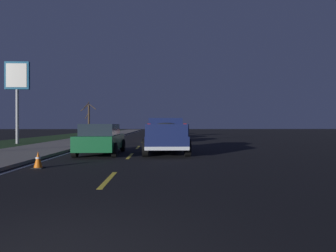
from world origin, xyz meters
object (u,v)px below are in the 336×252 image
Objects in this scene: sedan_white at (163,133)px; traffic_cone_near at (38,160)px; pickup_truck at (166,134)px; sedan_green at (101,139)px; gas_price_sign at (17,82)px; bare_tree_far at (89,118)px; sedan_red at (163,131)px; sedan_black at (161,129)px.

sedan_white is 16.19m from traffic_cone_near.
pickup_truck is 1.23× the size of sedan_green.
gas_price_sign is 19.57m from bare_tree_far.
sedan_white reaches higher than traffic_cone_near.
bare_tree_far is at bearing 10.74° from traffic_cone_near.
gas_price_sign reaches higher than sedan_white.
traffic_cone_near is (-5.37, 4.54, -0.70)m from pickup_truck.
pickup_truck is at bearing 179.84° from sedan_red.
pickup_truck reaches higher than sedan_black.
pickup_truck is at bearing -123.47° from gas_price_sign.
pickup_truck is at bearing -158.44° from bare_tree_far.
gas_price_sign is (-2.49, 11.63, 4.08)m from sedan_white.
sedan_black is at bearing -6.48° from sedan_green.
sedan_red is at bearing -51.82° from gas_price_sign.
sedan_green is at bearing 102.48° from pickup_truck.
pickup_truck is at bearing 179.80° from sedan_white.
bare_tree_far is (-1.57, 10.72, 1.65)m from sedan_black.
sedan_white is 7.60× the size of traffic_cone_near.
pickup_truck is 14.43m from gas_price_sign.
sedan_white is (10.16, -0.03, -0.20)m from pickup_truck.
sedan_black is 18.47m from sedan_white.
sedan_red is at bearing -10.81° from sedan_green.
gas_price_sign is (-20.97, 11.62, 4.08)m from sedan_black.
pickup_truck is 0.83× the size of gas_price_sign.
bare_tree_far is (27.80, 7.39, 1.65)m from sedan_green.
pickup_truck is 16.82m from sedan_red.
pickup_truck is 1.23× the size of sedan_black.
pickup_truck is 1.11× the size of bare_tree_far.
sedan_black is 1.00× the size of sedan_white.
gas_price_sign is at bearing 151.00° from sedan_black.
bare_tree_far is (27.06, 10.69, 1.45)m from pickup_truck.
sedan_red is 1.00× the size of sedan_white.
gas_price_sign reaches higher than pickup_truck.
gas_price_sign reaches higher than sedan_red.
sedan_red is at bearing -0.10° from sedan_white.
gas_price_sign is at bearing 56.53° from pickup_truck.
sedan_black is 7.63× the size of traffic_cone_near.
pickup_truck is at bearing -77.52° from sedan_green.
bare_tree_far is at bearing 14.88° from sedan_green.
pickup_truck is 10.16m from sedan_white.
pickup_truck is 1.22× the size of sedan_red.
bare_tree_far reaches higher than sedan_white.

